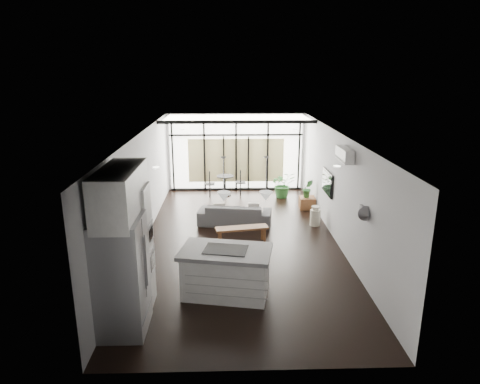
{
  "coord_description": "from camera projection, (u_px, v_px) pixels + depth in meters",
  "views": [
    {
      "loc": [
        -0.33,
        -10.4,
        4.37
      ],
      "look_at": [
        0.0,
        0.3,
        1.25
      ],
      "focal_mm": 32.0,
      "sensor_mm": 36.0,
      "label": 1
    }
  ],
  "objects": [
    {
      "name": "floor",
      "position": [
        240.0,
        241.0,
        11.21
      ],
      "size": [
        5.0,
        10.0,
        0.0
      ],
      "primitive_type": "cube",
      "color": "black",
      "rests_on": "ground"
    },
    {
      "name": "skylight",
      "position": [
        237.0,
        117.0,
        14.27
      ],
      "size": [
        4.7,
        1.9,
        0.06
      ],
      "primitive_type": "cube",
      "color": "white",
      "rests_on": "ceiling"
    },
    {
      "name": "wall_front",
      "position": [
        252.0,
        287.0,
        6.02
      ],
      "size": [
        5.0,
        0.02,
        2.8
      ],
      "primitive_type": "cube",
      "color": "silver",
      "rests_on": "ground"
    },
    {
      "name": "wall_left",
      "position": [
        141.0,
        190.0,
        10.74
      ],
      "size": [
        0.02,
        10.0,
        2.8
      ],
      "primitive_type": "cube",
      "color": "silver",
      "rests_on": "ground"
    },
    {
      "name": "wall_back",
      "position": [
        236.0,
        152.0,
        15.62
      ],
      "size": [
        5.0,
        0.02,
        2.8
      ],
      "primitive_type": "cube",
      "color": "silver",
      "rests_on": "ground"
    },
    {
      "name": "pendant_left",
      "position": [
        224.0,
        197.0,
        8.09
      ],
      "size": [
        0.26,
        0.26,
        0.18
      ],
      "primitive_type": "cone",
      "color": "white",
      "rests_on": "ceiling"
    },
    {
      "name": "ceiling",
      "position": [
        240.0,
        135.0,
        10.43
      ],
      "size": [
        5.0,
        10.0,
        0.0
      ],
      "primitive_type": "cube",
      "color": "white",
      "rests_on": "ground"
    },
    {
      "name": "plant_crate",
      "position": [
        308.0,
        193.0,
        13.68
      ],
      "size": [
        0.34,
        0.6,
        0.26
      ],
      "primitive_type": "imported",
      "rotation": [
        0.0,
        0.0,
        -0.01
      ],
      "color": "#2C672D",
      "rests_on": "crate"
    },
    {
      "name": "bistro_set",
      "position": [
        225.0,
        186.0,
        15.12
      ],
      "size": [
        1.58,
        0.83,
        0.72
      ],
      "primitive_type": "cube",
      "rotation": [
        0.0,
        0.0,
        0.16
      ],
      "color": "black",
      "rests_on": "floor"
    },
    {
      "name": "framed_art",
      "position": [
        138.0,
        190.0,
        10.22
      ],
      "size": [
        0.04,
        0.7,
        0.9
      ],
      "primitive_type": "cube",
      "color": "black",
      "rests_on": "wall_left"
    },
    {
      "name": "console_bench",
      "position": [
        242.0,
        235.0,
        11.02
      ],
      "size": [
        1.39,
        0.57,
        0.44
      ],
      "primitive_type": "cube",
      "rotation": [
        0.0,
        0.0,
        0.17
      ],
      "color": "brown",
      "rests_on": "floor"
    },
    {
      "name": "plant_tall",
      "position": [
        283.0,
        187.0,
        14.9
      ],
      "size": [
        1.01,
        1.08,
        0.72
      ],
      "primitive_type": "imported",
      "rotation": [
        0.0,
        0.0,
        0.22
      ],
      "color": "#2C672D",
      "rests_on": "floor"
    },
    {
      "name": "glazing",
      "position": [
        236.0,
        153.0,
        15.5
      ],
      "size": [
        5.0,
        0.2,
        2.8
      ],
      "primitive_type": "cube",
      "color": "black",
      "rests_on": "ground"
    },
    {
      "name": "island",
      "position": [
        226.0,
        272.0,
        8.45
      ],
      "size": [
        1.92,
        1.36,
        0.96
      ],
      "primitive_type": "cube",
      "rotation": [
        0.0,
        0.0,
        -0.19
      ],
      "color": "white",
      "rests_on": "floor"
    },
    {
      "name": "milk_can",
      "position": [
        315.0,
        216.0,
        12.25
      ],
      "size": [
        0.32,
        0.32,
        0.58
      ],
      "primitive_type": "cylinder",
      "rotation": [
        0.0,
        0.0,
        -0.08
      ],
      "color": "beige",
      "rests_on": "floor"
    },
    {
      "name": "crate",
      "position": [
        307.0,
        203.0,
        13.77
      ],
      "size": [
        0.51,
        0.51,
        0.37
      ],
      "primitive_type": "cube",
      "rotation": [
        0.0,
        0.0,
        -0.03
      ],
      "color": "brown",
      "rests_on": "floor"
    },
    {
      "name": "fridge",
      "position": [
        121.0,
        276.0,
        7.17
      ],
      "size": [
        0.78,
        0.98,
        2.02
      ],
      "primitive_type": "cube",
      "color": "#949499",
      "rests_on": "floor"
    },
    {
      "name": "cooktop",
      "position": [
        226.0,
        249.0,
        8.32
      ],
      "size": [
        0.92,
        0.7,
        0.01
      ],
      "primitive_type": "cube",
      "rotation": [
        0.0,
        0.0,
        -0.19
      ],
      "color": "black",
      "rests_on": "island"
    },
    {
      "name": "tv",
      "position": [
        328.0,
        182.0,
        11.88
      ],
      "size": [
        0.05,
        1.1,
        0.65
      ],
      "primitive_type": "cube",
      "color": "black",
      "rests_on": "wall_right"
    },
    {
      "name": "upper_cabinets",
      "position": [
        120.0,
        193.0,
        7.13
      ],
      "size": [
        0.62,
        1.75,
        0.86
      ],
      "primitive_type": "cube",
      "color": "white",
      "rests_on": "wall_left"
    },
    {
      "name": "sofa",
      "position": [
        235.0,
        211.0,
        12.31
      ],
      "size": [
        2.15,
        0.91,
        0.81
      ],
      "primitive_type": "imported",
      "rotation": [
        0.0,
        0.0,
        2.99
      ],
      "color": "#4A4A4C",
      "rests_on": "floor"
    },
    {
      "name": "pouf",
      "position": [
        249.0,
        215.0,
        12.56
      ],
      "size": [
        0.58,
        0.58,
        0.38
      ],
      "primitive_type": "cylinder",
      "rotation": [
        0.0,
        0.0,
        -0.23
      ],
      "color": "beige",
      "rests_on": "floor"
    },
    {
      "name": "wall_right",
      "position": [
        338.0,
        189.0,
        10.89
      ],
      "size": [
        0.02,
        10.0,
        2.8
      ],
      "primitive_type": "cube",
      "color": "silver",
      "rests_on": "ground"
    },
    {
      "name": "neighbour_building",
      "position": [
        236.0,
        160.0,
        15.65
      ],
      "size": [
        3.5,
        0.02,
        1.6
      ],
      "primitive_type": "cube",
      "color": "beige",
      "rests_on": "ground"
    },
    {
      "name": "appliance_column",
      "position": [
        134.0,
        247.0,
        7.89
      ],
      "size": [
        0.61,
        0.64,
        2.36
      ],
      "primitive_type": "cube",
      "color": "white",
      "rests_on": "floor"
    },
    {
      "name": "ac_unit",
      "position": [
        345.0,
        154.0,
        9.83
      ],
      "size": [
        0.22,
        0.9,
        0.3
      ],
      "primitive_type": "cube",
      "color": "white",
      "rests_on": "wall_right"
    },
    {
      "name": "pendant_right",
      "position": [
        266.0,
        196.0,
        8.11
      ],
      "size": [
        0.26,
        0.26,
        0.18
      ],
      "primitive_type": "cone",
      "color": "white",
      "rests_on": "ceiling"
    }
  ]
}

